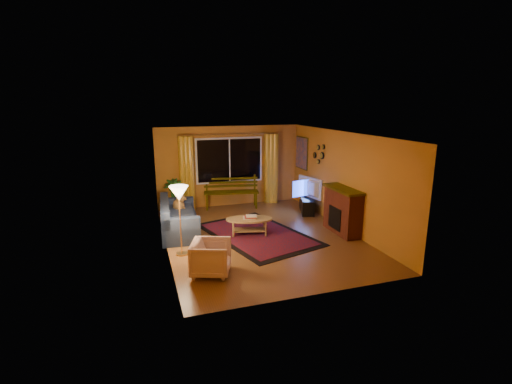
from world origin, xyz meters
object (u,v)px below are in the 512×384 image
object	(u,v)px
bench	(231,200)
tv_console	(307,205)
sofa	(179,217)
floor_lamp	(180,221)
armchair	(211,256)
coffee_table	(249,226)

from	to	relation	value
bench	tv_console	xyz separation A→B (m)	(2.04, -1.13, -0.03)
sofa	floor_lamp	bearing A→B (deg)	-91.14
tv_console	armchair	bearing A→B (deg)	-118.32
floor_lamp	coffee_table	xyz separation A→B (m)	(1.76, 0.74, -0.55)
coffee_table	tv_console	xyz separation A→B (m)	(2.21, 1.32, 0.01)
floor_lamp	coffee_table	distance (m)	1.99
floor_lamp	tv_console	world-z (taller)	floor_lamp
bench	coffee_table	distance (m)	2.46
bench	tv_console	distance (m)	2.33
tv_console	coffee_table	bearing A→B (deg)	-129.32
sofa	floor_lamp	distance (m)	1.49
sofa	tv_console	bearing A→B (deg)	13.06
armchair	tv_console	distance (m)	4.76
bench	floor_lamp	distance (m)	3.77
sofa	tv_console	distance (m)	3.90
coffee_table	tv_console	world-z (taller)	tv_console
sofa	armchair	world-z (taller)	sofa
tv_console	bench	bearing A→B (deg)	170.85
sofa	bench	bearing A→B (deg)	47.93
bench	sofa	distance (m)	2.52
coffee_table	tv_console	distance (m)	2.58
floor_lamp	tv_console	bearing A→B (deg)	27.48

